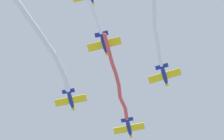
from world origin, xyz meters
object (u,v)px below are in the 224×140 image
(airplane_lead, at_px, (129,128))
(airplane_left_wing, at_px, (71,100))
(airplane_slot, at_px, (104,44))
(airplane_right_wing, at_px, (164,75))

(airplane_lead, relative_size, airplane_left_wing, 1.00)
(airplane_lead, height_order, airplane_slot, airplane_lead)
(airplane_lead, bearing_deg, airplane_left_wing, 132.03)
(airplane_right_wing, relative_size, airplane_slot, 0.97)
(airplane_lead, xyz_separation_m, airplane_left_wing, (-1.08, 12.32, -0.40))
(airplane_left_wing, distance_m, airplane_slot, 12.37)
(airplane_lead, bearing_deg, airplane_right_wing, -137.94)
(airplane_left_wing, distance_m, airplane_right_wing, 17.51)
(airplane_left_wing, relative_size, airplane_right_wing, 1.05)
(airplane_slot, bearing_deg, airplane_lead, -0.79)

